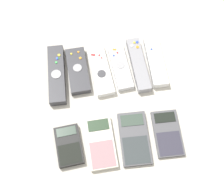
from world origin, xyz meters
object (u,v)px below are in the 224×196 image
remote_3 (120,66)px  calculator_0 (69,146)px  remote_4 (138,65)px  remote_5 (155,60)px  calculator_3 (167,133)px  calculator_1 (101,143)px  remote_1 (78,71)px  calculator_2 (134,138)px  remote_2 (100,70)px  remote_0 (57,75)px

remote_3 → calculator_0: bearing=-132.0°
remote_4 → remote_5: size_ratio=1.00×
calculator_3 → calculator_1: bearing=-177.4°
remote_1 → calculator_2: remote_1 is taller
calculator_2 → calculator_3: bearing=2.9°
calculator_0 → calculator_2: size_ratio=0.74×
remote_3 → calculator_0: 0.29m
remote_4 → calculator_1: (-0.15, -0.23, -0.00)m
remote_5 → calculator_0: bearing=-140.5°
remote_1 → calculator_3: (0.22, -0.24, -0.01)m
calculator_2 → remote_1: bearing=121.7°
remote_1 → remote_3: (0.13, -0.00, -0.00)m
calculator_0 → calculator_1: calculator_0 is taller
remote_3 → remote_5: bearing=-1.6°
calculator_2 → remote_5: bearing=67.8°
remote_3 → remote_4: bearing=-8.8°
remote_2 → remote_5: remote_5 is taller
calculator_2 → calculator_1: bearing=-177.7°
remote_0 → remote_2: bearing=1.5°
calculator_2 → calculator_0: bearing=-179.3°
remote_2 → remote_5: 0.17m
remote_0 → calculator_0: 0.23m
remote_1 → remote_5: 0.24m
remote_1 → calculator_3: remote_1 is taller
calculator_1 → remote_3: bearing=68.0°
remote_3 → remote_0: bearing=177.0°
calculator_2 → remote_2: bearing=108.1°
remote_3 → calculator_1: (-0.09, -0.23, -0.00)m
remote_2 → calculator_1: (-0.03, -0.23, -0.00)m
remote_4 → remote_0: bearing=177.8°
remote_0 → calculator_1: 0.25m
remote_0 → remote_3: size_ratio=1.20×
remote_0 → remote_2: (0.13, -0.00, -0.00)m
remote_0 → remote_5: 0.31m
remote_2 → calculator_0: (-0.12, -0.22, -0.00)m
remote_2 → calculator_3: (0.16, -0.23, -0.00)m
remote_0 → calculator_0: bearing=-83.9°
remote_1 → remote_3: bearing=-3.0°
remote_4 → calculator_2: size_ratio=1.17×
remote_0 → calculator_2: bearing=-47.3°
remote_4 → remote_3: bearing=173.3°
remote_4 → calculator_1: remote_4 is taller
remote_1 → calculator_1: size_ratio=1.05×
remote_3 → calculator_0: (-0.18, -0.23, 0.00)m
remote_1 → calculator_2: (0.13, -0.24, -0.00)m
remote_4 → calculator_0: (-0.24, -0.22, -0.00)m
remote_4 → remote_5: 0.06m
remote_2 → calculator_3: bearing=-59.8°
remote_2 → remote_5: size_ratio=0.96×
remote_1 → calculator_3: size_ratio=1.12×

